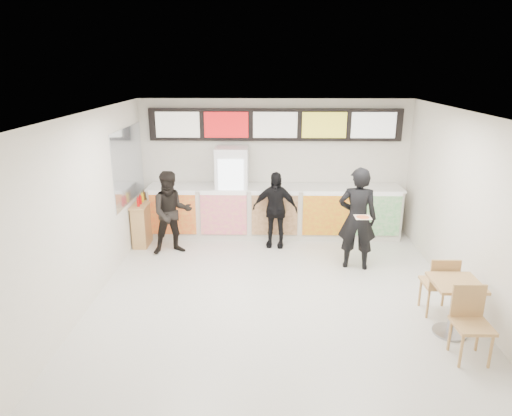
{
  "coord_description": "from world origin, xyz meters",
  "views": [
    {
      "loc": [
        -0.19,
        -6.59,
        3.68
      ],
      "look_at": [
        -0.37,
        1.2,
        1.24
      ],
      "focal_mm": 32.0,
      "sensor_mm": 36.0,
      "label": 1
    }
  ],
  "objects_px": {
    "drinks_fridge": "(232,192)",
    "customer_main": "(357,219)",
    "customer_mid": "(275,210)",
    "cafe_table": "(454,298)",
    "service_counter": "(274,211)",
    "condiment_ledge": "(143,223)",
    "customer_left": "(172,213)"
  },
  "relations": [
    {
      "from": "service_counter",
      "to": "customer_left",
      "type": "distance_m",
      "value": 2.34
    },
    {
      "from": "service_counter",
      "to": "condiment_ledge",
      "type": "xyz_separation_m",
      "value": [
        -2.82,
        -0.54,
        -0.11
      ]
    },
    {
      "from": "drinks_fridge",
      "to": "service_counter",
      "type": "bearing_deg",
      "value": -0.99
    },
    {
      "from": "cafe_table",
      "to": "customer_main",
      "type": "bearing_deg",
      "value": 112.47
    },
    {
      "from": "drinks_fridge",
      "to": "condiment_ledge",
      "type": "distance_m",
      "value": 2.04
    },
    {
      "from": "service_counter",
      "to": "condiment_ledge",
      "type": "height_order",
      "value": "service_counter"
    },
    {
      "from": "service_counter",
      "to": "cafe_table",
      "type": "bearing_deg",
      "value": -57.78
    },
    {
      "from": "customer_mid",
      "to": "cafe_table",
      "type": "relative_size",
      "value": 0.97
    },
    {
      "from": "customer_left",
      "to": "condiment_ledge",
      "type": "distance_m",
      "value": 0.97
    },
    {
      "from": "customer_main",
      "to": "drinks_fridge",
      "type": "bearing_deg",
      "value": -24.38
    },
    {
      "from": "customer_left",
      "to": "customer_mid",
      "type": "xyz_separation_m",
      "value": [
        2.08,
        0.41,
        -0.05
      ]
    },
    {
      "from": "drinks_fridge",
      "to": "condiment_ledge",
      "type": "bearing_deg",
      "value": -163.43
    },
    {
      "from": "customer_main",
      "to": "customer_mid",
      "type": "height_order",
      "value": "customer_main"
    },
    {
      "from": "service_counter",
      "to": "customer_mid",
      "type": "xyz_separation_m",
      "value": [
        0.0,
        -0.62,
        0.23
      ]
    },
    {
      "from": "service_counter",
      "to": "cafe_table",
      "type": "xyz_separation_m",
      "value": [
        2.46,
        -3.91,
        -0.01
      ]
    },
    {
      "from": "cafe_table",
      "to": "drinks_fridge",
      "type": "bearing_deg",
      "value": 130.23
    },
    {
      "from": "service_counter",
      "to": "cafe_table",
      "type": "height_order",
      "value": "service_counter"
    },
    {
      "from": "customer_left",
      "to": "cafe_table",
      "type": "distance_m",
      "value": 5.38
    },
    {
      "from": "service_counter",
      "to": "condiment_ledge",
      "type": "bearing_deg",
      "value": -169.07
    },
    {
      "from": "customer_main",
      "to": "customer_mid",
      "type": "distance_m",
      "value": 1.84
    },
    {
      "from": "customer_left",
      "to": "condiment_ledge",
      "type": "bearing_deg",
      "value": 128.01
    },
    {
      "from": "customer_main",
      "to": "condiment_ledge",
      "type": "xyz_separation_m",
      "value": [
        -4.32,
        1.12,
        -0.51
      ]
    },
    {
      "from": "service_counter",
      "to": "customer_left",
      "type": "height_order",
      "value": "customer_left"
    },
    {
      "from": "service_counter",
      "to": "condiment_ledge",
      "type": "relative_size",
      "value": 5.18
    },
    {
      "from": "service_counter",
      "to": "customer_main",
      "type": "xyz_separation_m",
      "value": [
        1.5,
        -1.66,
        0.4
      ]
    },
    {
      "from": "drinks_fridge",
      "to": "condiment_ledge",
      "type": "height_order",
      "value": "drinks_fridge"
    },
    {
      "from": "drinks_fridge",
      "to": "cafe_table",
      "type": "xyz_separation_m",
      "value": [
        3.4,
        -3.92,
        -0.44
      ]
    },
    {
      "from": "cafe_table",
      "to": "condiment_ledge",
      "type": "distance_m",
      "value": 6.26
    },
    {
      "from": "service_counter",
      "to": "drinks_fridge",
      "type": "xyz_separation_m",
      "value": [
        -0.93,
        0.02,
        0.43
      ]
    },
    {
      "from": "drinks_fridge",
      "to": "customer_main",
      "type": "xyz_separation_m",
      "value": [
        2.44,
        -1.68,
        -0.03
      ]
    },
    {
      "from": "customer_main",
      "to": "service_counter",
      "type": "bearing_deg",
      "value": -37.71
    },
    {
      "from": "customer_main",
      "to": "customer_left",
      "type": "relative_size",
      "value": 1.14
    }
  ]
}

